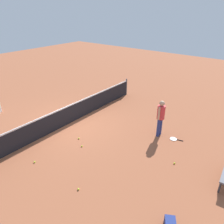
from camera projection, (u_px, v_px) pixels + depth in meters
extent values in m
plane|color=#9E5638|center=(70.00, 123.00, 10.82)|extent=(40.00, 40.00, 0.00)
cylinder|color=#4C4C51|center=(126.00, 87.00, 14.11)|extent=(0.09, 0.09, 1.07)
cube|color=black|center=(69.00, 115.00, 10.62)|extent=(10.00, 0.02, 0.91)
cube|color=white|center=(68.00, 106.00, 10.40)|extent=(10.00, 0.04, 0.06)
cylinder|color=navy|center=(158.00, 128.00, 9.57)|extent=(0.14, 0.14, 0.85)
cylinder|color=navy|center=(160.00, 126.00, 9.72)|extent=(0.14, 0.14, 0.85)
cylinder|color=red|center=(161.00, 112.00, 9.32)|extent=(0.35, 0.35, 0.62)
cylinder|color=tan|center=(159.00, 114.00, 9.16)|extent=(0.09, 0.09, 0.58)
cylinder|color=tan|center=(163.00, 110.00, 9.46)|extent=(0.09, 0.09, 0.58)
sphere|color=tan|center=(162.00, 103.00, 9.13)|extent=(0.23, 0.23, 0.23)
torus|color=white|center=(173.00, 139.00, 9.52)|extent=(0.38, 0.38, 0.02)
cylinder|color=silver|center=(173.00, 139.00, 9.52)|extent=(0.33, 0.33, 0.00)
cylinder|color=black|center=(180.00, 140.00, 9.41)|extent=(0.10, 0.28, 0.03)
sphere|color=#C6E033|center=(174.00, 163.00, 8.02)|extent=(0.07, 0.07, 0.07)
sphere|color=#C6E033|center=(79.00, 138.00, 9.51)|extent=(0.07, 0.07, 0.07)
sphere|color=#C6E033|center=(78.00, 189.00, 6.88)|extent=(0.07, 0.07, 0.07)
sphere|color=#C6E033|center=(82.00, 146.00, 8.99)|extent=(0.07, 0.07, 0.07)
sphere|color=#C6E033|center=(35.00, 162.00, 8.08)|extent=(0.07, 0.07, 0.07)
cylinder|color=#333338|center=(220.00, 187.00, 6.72)|extent=(0.06, 0.06, 0.42)
cylinder|color=black|center=(170.00, 220.00, 5.77)|extent=(0.22, 0.28, 0.27)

